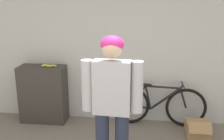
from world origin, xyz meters
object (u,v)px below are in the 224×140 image
at_px(person, 112,100).
at_px(cardboard_box, 198,129).
at_px(banana, 49,66).
at_px(bicycle, 157,105).

distance_m(person, cardboard_box, 1.93).
bearing_deg(banana, bicycle, 1.73).
bearing_deg(person, bicycle, 70.41).
relative_size(bicycle, cardboard_box, 4.07).
bearing_deg(person, cardboard_box, 45.69).
xyz_separation_m(person, banana, (-1.26, 1.39, 0.02)).
height_order(banana, cardboard_box, banana).
xyz_separation_m(person, bicycle, (0.63, 1.45, -0.65)).
bearing_deg(banana, cardboard_box, -5.79).
bearing_deg(person, banana, 135.93).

